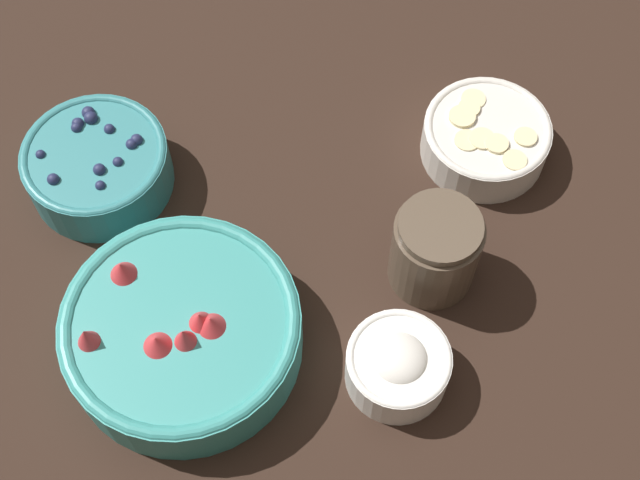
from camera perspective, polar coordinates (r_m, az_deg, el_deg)
The scene contains 6 objects.
ground_plane at distance 0.97m, azimuth 0.05°, elevation 0.67°, with size 4.00×4.00×0.00m, color black.
bowl_strawberries at distance 0.88m, azimuth -8.84°, elevation -5.76°, with size 0.23×0.23×0.09m.
bowl_blueberries at distance 1.00m, azimuth -14.07°, elevation 4.72°, with size 0.16×0.16×0.07m.
bowl_bananas at distance 1.01m, azimuth 10.56°, elevation 6.50°, with size 0.14×0.14×0.05m.
bowl_cream at distance 0.87m, azimuth 5.01°, elevation -7.95°, with size 0.10×0.10×0.06m.
jar_chocolate at distance 0.91m, azimuth 7.36°, elevation -0.73°, with size 0.09×0.09×0.10m.
Camera 1 is at (-0.16, 0.45, 0.84)m, focal length 50.00 mm.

